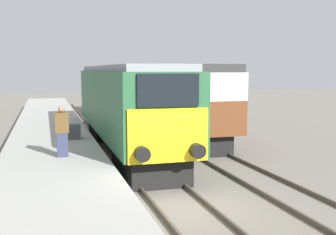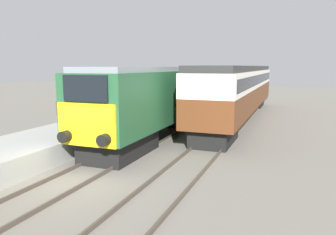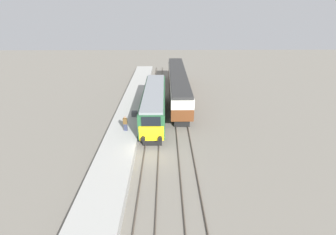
{
  "view_description": "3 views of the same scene",
  "coord_description": "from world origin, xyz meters",
  "px_view_note": "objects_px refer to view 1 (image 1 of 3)",
  "views": [
    {
      "loc": [
        -3.51,
        -11.17,
        3.78
      ],
      "look_at": [
        0.0,
        0.75,
        2.35
      ],
      "focal_mm": 45.0,
      "sensor_mm": 36.0,
      "label": 1
    },
    {
      "loc": [
        7.08,
        -9.38,
        3.96
      ],
      "look_at": [
        1.7,
        4.75,
        1.6
      ],
      "focal_mm": 35.0,
      "sensor_mm": 36.0,
      "label": 2
    },
    {
      "loc": [
        1.43,
        -18.66,
        13.16
      ],
      "look_at": [
        1.7,
        4.75,
        1.6
      ],
      "focal_mm": 24.0,
      "sensor_mm": 36.0,
      "label": 3
    }
  ],
  "objects_px": {
    "locomotive": "(125,104)",
    "passenger_carriage": "(154,90)",
    "person_on_platform": "(62,132)",
    "luggage_crate": "(72,132)"
  },
  "relations": [
    {
      "from": "locomotive",
      "to": "passenger_carriage",
      "type": "distance_m",
      "value": 8.63
    },
    {
      "from": "passenger_carriage",
      "to": "person_on_platform",
      "type": "height_order",
      "value": "passenger_carriage"
    },
    {
      "from": "passenger_carriage",
      "to": "person_on_platform",
      "type": "relative_size",
      "value": 12.59
    },
    {
      "from": "locomotive",
      "to": "person_on_platform",
      "type": "relative_size",
      "value": 8.49
    },
    {
      "from": "locomotive",
      "to": "luggage_crate",
      "type": "relative_size",
      "value": 20.7
    },
    {
      "from": "person_on_platform",
      "to": "locomotive",
      "type": "bearing_deg",
      "value": 57.53
    },
    {
      "from": "passenger_carriage",
      "to": "luggage_crate",
      "type": "relative_size",
      "value": 30.69
    },
    {
      "from": "person_on_platform",
      "to": "luggage_crate",
      "type": "distance_m",
      "value": 3.75
    },
    {
      "from": "locomotive",
      "to": "luggage_crate",
      "type": "height_order",
      "value": "locomotive"
    },
    {
      "from": "locomotive",
      "to": "passenger_carriage",
      "type": "relative_size",
      "value": 0.67
    }
  ]
}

